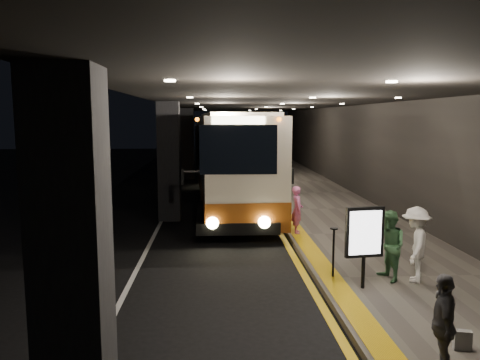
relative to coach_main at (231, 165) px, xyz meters
name	(u,v)px	position (x,y,z in m)	size (l,w,h in m)	color
ground	(209,248)	(-0.87, -6.08, -1.85)	(90.00, 90.00, 0.00)	black
lane_line_white	(165,214)	(-2.67, -1.08, -1.85)	(0.12, 50.00, 0.01)	silver
kerb_stripe_yellow	(269,213)	(1.48, -1.08, -1.85)	(0.18, 50.00, 0.01)	gold
sidewalk	(327,210)	(3.88, -1.08, -1.78)	(4.50, 50.00, 0.15)	#514C44
tactile_strip	(281,209)	(1.98, -1.08, -1.70)	(0.50, 50.00, 0.01)	gold
terminal_wall	(385,138)	(6.13, -1.08, 1.15)	(0.10, 50.00, 6.00)	black
support_columns	(169,161)	(-2.37, -2.08, 0.35)	(0.80, 24.80, 4.40)	black
canopy	(273,97)	(1.63, -1.08, 2.75)	(9.00, 50.00, 0.40)	black
coach_main	(231,165)	(0.00, 0.00, 0.00)	(3.15, 12.49, 3.86)	beige
coach_second	(225,145)	(0.05, 13.49, 0.08)	(3.04, 12.85, 4.02)	beige
passenger_boarding	(297,210)	(1.93, -5.02, -0.95)	(0.55, 0.36, 1.51)	#C35B95
passenger_waiting_green	(389,246)	(3.22, -9.49, -0.90)	(0.78, 0.48, 1.60)	#3E7046
passenger_waiting_white	(416,244)	(3.79, -9.57, -0.85)	(1.10, 0.51, 1.70)	silver
passenger_waiting_grey	(443,325)	(2.53, -13.36, -0.96)	(0.88, 0.45, 1.50)	#4F4E53
bag_polka	(463,340)	(3.22, -12.69, -1.55)	(0.26, 0.11, 0.32)	black
info_sign	(365,234)	(2.50, -9.94, -0.50)	(0.85, 0.22, 1.79)	black
stanchion_post	(333,253)	(2.03, -9.20, -1.13)	(0.05, 0.05, 1.15)	black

